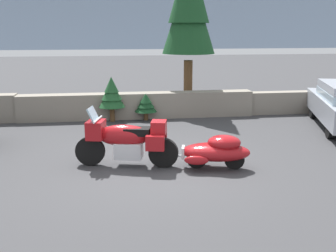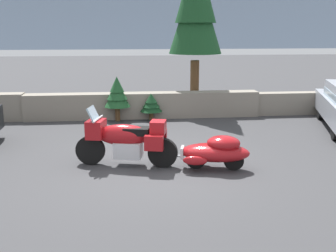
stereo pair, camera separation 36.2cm
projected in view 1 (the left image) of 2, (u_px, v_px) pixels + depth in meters
The scene contains 7 objects.
ground_plane at pixel (156, 168), 9.15m from camera, with size 80.00×80.00×0.00m, color #38383A.
stone_guard_wall at pixel (114, 106), 14.12m from camera, with size 24.00×0.63×0.91m.
distant_ridgeline at pixel (109, 8), 99.16m from camera, with size 240.00×80.00×16.00m, color #7F93AD.
touring_motorcycle at pixel (126, 139), 9.13m from camera, with size 2.28×1.06×1.33m.
car_shaped_trailer at pixel (216, 151), 9.02m from camera, with size 2.23×1.04×0.76m.
pine_sapling_near at pixel (146, 104), 13.83m from camera, with size 0.75×0.75×0.90m.
pine_sapling_farther at pixel (112, 94), 13.56m from camera, with size 0.87×0.87×1.49m.
Camera 1 is at (-1.02, -8.64, 2.99)m, focal length 44.19 mm.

